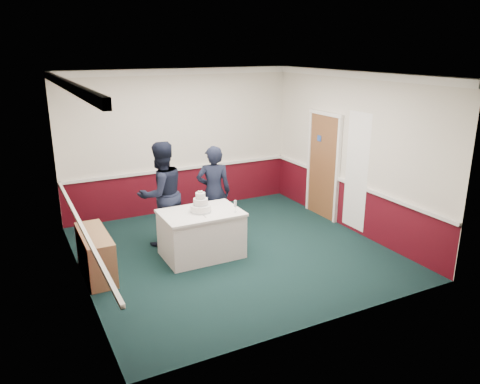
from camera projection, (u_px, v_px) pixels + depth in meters
name	position (u px, v px, depth m)	size (l,w,h in m)	color
ground	(233.00, 251.00, 8.14)	(5.00, 5.00, 0.00)	black
room_shell	(221.00, 134.00, 8.11)	(5.00, 5.00, 3.00)	silver
sideboard	(96.00, 254.00, 7.21)	(0.41, 1.20, 0.70)	#A2724E
cake_table	(201.00, 233.00, 7.87)	(1.32, 0.92, 0.79)	white
wedding_cake	(201.00, 205.00, 7.72)	(0.35, 0.35, 0.36)	white
cake_knife	(204.00, 216.00, 7.57)	(0.01, 0.22, 0.01)	silver
champagne_flute	(235.00, 204.00, 7.69)	(0.05, 0.05, 0.21)	silver
person_man	(161.00, 194.00, 8.22)	(0.91, 0.71, 1.87)	black
person_woman	(214.00, 192.00, 8.58)	(0.63, 0.41, 1.72)	black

